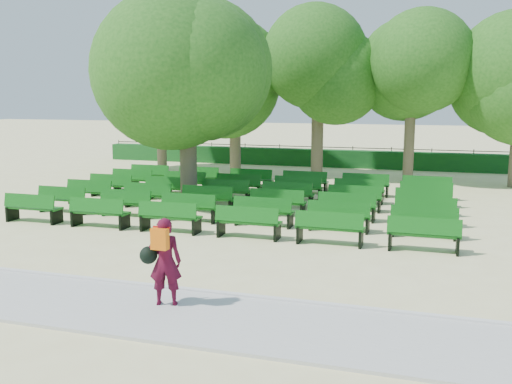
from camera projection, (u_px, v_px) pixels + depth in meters
The scene contains 9 objects.
ground at pixel (252, 222), 16.99m from camera, with size 120.00×120.00×0.00m, color beige.
paving at pixel (125, 309), 10.02m from camera, with size 30.00×2.20×0.06m, color #B7B8B3.
curb at pixel (156, 287), 11.10m from camera, with size 30.00×0.12×0.10m, color silver.
hedge at pixel (332, 158), 30.10m from camera, with size 26.00×0.70×0.90m, color #134C1B.
fence at pixel (334, 166), 30.55m from camera, with size 26.00×0.10×1.02m, color black, non-canonical shape.
tree_line at pixel (318, 177), 26.41m from camera, with size 21.80×6.80×7.04m, color #29621A, non-canonical shape.
bench_array at pixel (250, 206), 18.94m from camera, with size 1.75×0.63×1.09m.
tree_among at pixel (187, 69), 19.00m from camera, with size 5.20×5.20×6.99m.
person at pixel (164, 260), 10.02m from camera, with size 0.78×0.52×1.58m.
Camera 1 is at (5.02, -15.82, 3.74)m, focal length 40.00 mm.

